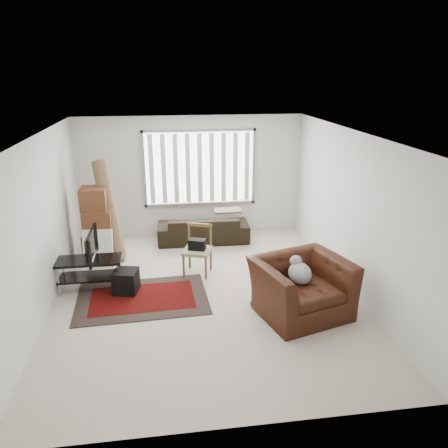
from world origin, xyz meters
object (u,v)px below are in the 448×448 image
object	(u,v)px
moving_boxes	(98,226)
side_chair	(197,248)
sofa	(203,225)
tv_stand	(90,267)
armchair	(302,284)

from	to	relation	value
moving_boxes	side_chair	distance (m)	2.14
sofa	side_chair	world-z (taller)	side_chair
tv_stand	sofa	xyz separation A→B (m)	(2.16, 1.96, -0.01)
tv_stand	side_chair	size ratio (longest dim) A/B	1.19
side_chair	armchair	xyz separation A→B (m)	(1.47, -1.65, 0.00)
sofa	side_chair	size ratio (longest dim) A/B	2.16
tv_stand	moving_boxes	xyz separation A→B (m)	(-0.01, 1.30, 0.29)
sofa	armchair	bearing A→B (deg)	111.91
moving_boxes	sofa	xyz separation A→B (m)	(2.16, 0.65, -0.30)
tv_stand	sofa	distance (m)	2.91
moving_boxes	side_chair	size ratio (longest dim) A/B	1.59
moving_boxes	armchair	size ratio (longest dim) A/B	0.89
moving_boxes	side_chair	world-z (taller)	moving_boxes
sofa	armchair	world-z (taller)	armchair
moving_boxes	armchair	world-z (taller)	moving_boxes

